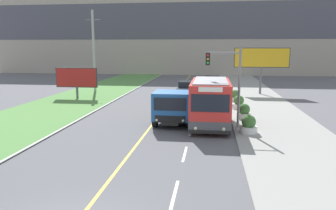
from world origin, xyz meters
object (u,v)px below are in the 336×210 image
object	(u,v)px
billboard_large	(262,59)
planter_round_second	(244,112)
planter_round_near	(249,125)
billboard_small	(76,78)
traffic_light_mast	(229,76)
dump_truck	(174,106)
city_bus	(210,103)
utility_pole_far	(94,51)
car_distant	(186,88)
planter_round_third	(239,103)
planter_round_far	(235,96)

from	to	relation	value
billboard_large	planter_round_second	xyz separation A→B (m)	(-3.10, -13.83, -3.43)
billboard_large	planter_round_near	size ratio (longest dim) A/B	5.42
billboard_small	traffic_light_mast	bearing A→B (deg)	-35.76
traffic_light_mast	billboard_large	size ratio (longest dim) A/B	0.88
dump_truck	city_bus	bearing A→B (deg)	-13.39
dump_truck	utility_pole_far	distance (m)	19.76
car_distant	billboard_large	xyz separation A→B (m)	(8.44, 0.52, 3.31)
dump_truck	car_distant	world-z (taller)	dump_truck
car_distant	planter_round_second	xyz separation A→B (m)	(5.34, -13.31, -0.11)
dump_truck	billboard_small	world-z (taller)	billboard_small
city_bus	planter_round_third	size ratio (longest dim) A/B	5.13
billboard_large	billboard_small	size ratio (longest dim) A/B	1.38
city_bus	billboard_large	distance (m)	17.36
dump_truck	planter_round_near	size ratio (longest dim) A/B	5.91
planter_round_near	car_distant	bearing A→B (deg)	106.80
traffic_light_mast	planter_round_near	world-z (taller)	traffic_light_mast
city_bus	dump_truck	xyz separation A→B (m)	(-2.53, 0.60, -0.38)
traffic_light_mast	planter_round_far	distance (m)	11.14
billboard_large	planter_round_second	distance (m)	14.58
planter_round_near	dump_truck	bearing A→B (deg)	155.87
dump_truck	billboard_large	distance (m)	17.86
billboard_large	billboard_small	distance (m)	20.30
planter_round_third	utility_pole_far	bearing A→B (deg)	148.95
utility_pole_far	billboard_large	xyz separation A→B (m)	(19.54, -0.05, -0.86)
traffic_light_mast	billboard_small	xyz separation A→B (m)	(-14.97, 10.78, -1.28)
utility_pole_far	planter_round_third	world-z (taller)	utility_pole_far
dump_truck	billboard_large	xyz separation A→B (m)	(8.12, 15.66, 2.78)
utility_pole_far	planter_round_near	world-z (taller)	utility_pole_far
planter_round_second	planter_round_far	xyz separation A→B (m)	(-0.11, 8.06, -0.01)
dump_truck	car_distant	size ratio (longest dim) A/B	1.54
planter_round_third	planter_round_far	world-z (taller)	planter_round_third
car_distant	utility_pole_far	bearing A→B (deg)	177.05
city_bus	planter_round_third	xyz separation A→B (m)	(2.42, 6.46, -1.01)
car_distant	planter_round_far	distance (m)	7.41
billboard_large	planter_round_far	bearing A→B (deg)	-119.11
car_distant	billboard_small	world-z (taller)	billboard_small
city_bus	dump_truck	size ratio (longest dim) A/B	0.91
planter_round_near	planter_round_second	bearing A→B (deg)	88.53
dump_truck	billboard_small	distance (m)	15.09
dump_truck	planter_round_near	xyz separation A→B (m)	(4.91, -2.20, -0.65)
dump_truck	planter_round_second	world-z (taller)	dump_truck
utility_pole_far	planter_round_near	bearing A→B (deg)	-47.65
car_distant	planter_round_second	distance (m)	14.34
traffic_light_mast	billboard_large	world-z (taller)	traffic_light_mast
planter_round_far	planter_round_near	bearing A→B (deg)	-89.96
planter_round_far	billboard_small	bearing A→B (deg)	179.71
planter_round_far	planter_round_third	bearing A→B (deg)	-89.41
utility_pole_far	traffic_light_mast	size ratio (longest dim) A/B	1.80
billboard_large	planter_round_third	size ratio (longest dim) A/B	5.21
car_distant	billboard_small	size ratio (longest dim) A/B	0.98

